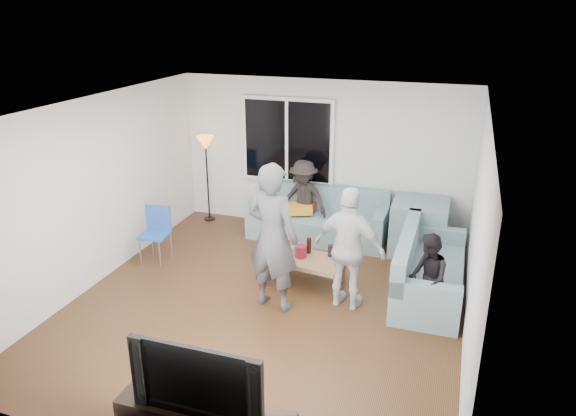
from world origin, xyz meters
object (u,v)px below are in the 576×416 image
(sofa_back_section, at_px, (318,215))
(player_left, at_px, (273,237))
(side_chair, at_px, (155,236))
(television, at_px, (202,374))
(player_right, at_px, (349,249))
(spectator_right, at_px, (428,278))
(floor_lamp, at_px, (207,179))
(sofa_right_section, at_px, (431,265))
(coffee_table, at_px, (305,270))
(spectator_back, at_px, (303,199))

(sofa_back_section, bearing_deg, player_left, -89.28)
(side_chair, relative_size, television, 0.72)
(side_chair, bearing_deg, player_left, -23.87)
(player_right, xyz_separation_m, spectator_right, (0.99, 0.00, -0.25))
(side_chair, relative_size, player_left, 0.44)
(floor_lamp, xyz_separation_m, television, (2.41, -4.97, 0.01))
(side_chair, bearing_deg, sofa_right_section, -2.65)
(sofa_right_section, xyz_separation_m, floor_lamp, (-4.07, 1.52, 0.36))
(sofa_back_section, bearing_deg, side_chair, -142.39)
(sofa_right_section, distance_m, spectator_right, 0.67)
(coffee_table, bearing_deg, spectator_back, 107.84)
(floor_lamp, distance_m, spectator_right, 4.62)
(player_left, relative_size, player_right, 1.20)
(sofa_right_section, distance_m, side_chair, 4.08)
(coffee_table, height_order, player_right, player_right)
(sofa_right_section, bearing_deg, player_left, 116.60)
(player_left, height_order, player_right, player_left)
(sofa_back_section, bearing_deg, sofa_right_section, -34.24)
(sofa_right_section, relative_size, spectator_back, 1.50)
(sofa_back_section, xyz_separation_m, spectator_back, (-0.26, 0.03, 0.24))
(sofa_back_section, distance_m, television, 4.79)
(floor_lamp, height_order, player_right, player_right)
(sofa_back_section, height_order, sofa_right_section, same)
(player_right, bearing_deg, coffee_table, -19.67)
(side_chair, relative_size, spectator_right, 0.76)
(player_left, bearing_deg, side_chair, -5.77)
(sofa_back_section, relative_size, player_right, 1.41)
(sofa_right_section, distance_m, coffee_table, 1.73)
(sofa_right_section, height_order, player_right, player_right)
(side_chair, xyz_separation_m, spectator_right, (4.07, -0.35, 0.14))
(player_left, bearing_deg, player_right, -150.79)
(sofa_back_section, height_order, spectator_back, spectator_back)
(spectator_right, xyz_separation_m, spectator_back, (-2.21, 2.01, 0.10))
(coffee_table, bearing_deg, sofa_back_section, 99.20)
(spectator_back, bearing_deg, sofa_back_section, 4.66)
(coffee_table, height_order, spectator_back, spectator_back)
(sofa_right_section, relative_size, player_left, 1.02)
(sofa_right_section, bearing_deg, floor_lamp, 69.48)
(coffee_table, relative_size, side_chair, 1.28)
(floor_lamp, height_order, player_left, player_left)
(television, bearing_deg, player_left, 95.96)
(coffee_table, bearing_deg, player_left, -107.94)
(television, bearing_deg, player_right, 76.56)
(sofa_right_section, bearing_deg, television, 154.26)
(sofa_right_section, relative_size, television, 1.67)
(sofa_right_section, distance_m, player_right, 1.26)
(floor_lamp, xyz_separation_m, player_left, (2.15, -2.48, 0.20))
(side_chair, xyz_separation_m, spectator_back, (1.86, 1.66, 0.24))
(side_chair, bearing_deg, player_right, -13.49)
(sofa_back_section, distance_m, side_chair, 2.68)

